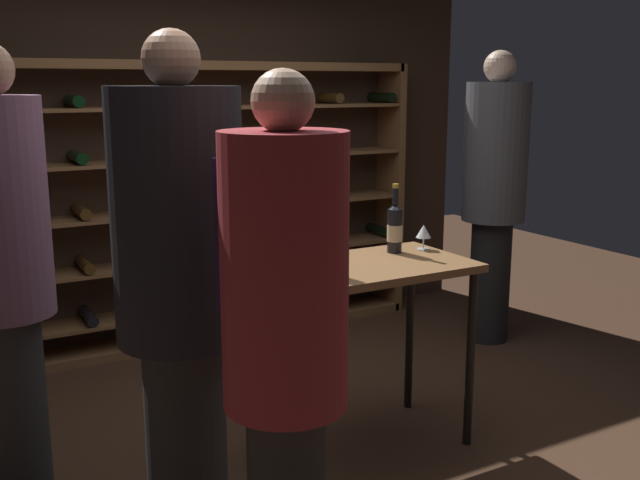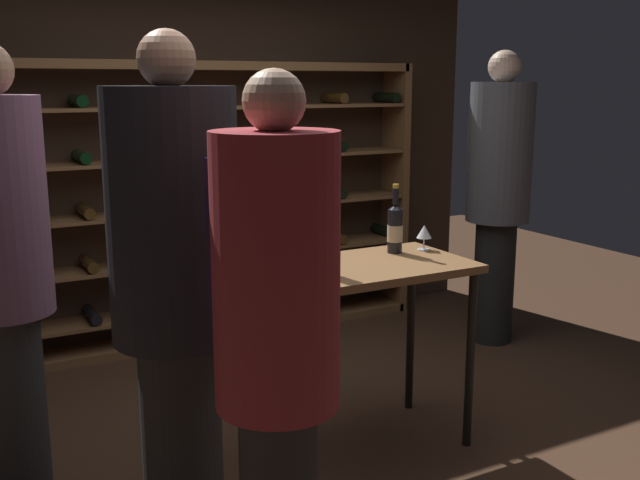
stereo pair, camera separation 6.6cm
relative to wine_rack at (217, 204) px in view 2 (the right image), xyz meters
The scene contains 12 objects.
ground_plane 2.09m from the wine_rack, 94.43° to the right, with size 10.09×10.09×0.00m, color #472D1E.
back_wall 0.53m from the wine_rack, 124.09° to the left, with size 4.79×0.10×2.92m, color #3D2B1E.
wine_rack is the anchor object (origin of this frame).
tasting_table 1.98m from the wine_rack, 89.63° to the right, with size 1.08×0.62×0.97m.
person_bystander_dark_jacket 2.28m from the wine_rack, 134.54° to the right, with size 0.41×0.41×2.02m.
person_bystander_red_print 2.01m from the wine_rack, 31.67° to the right, with size 0.44×0.45×2.07m.
person_guest_khaki 3.09m from the wine_rack, 107.23° to the right, with size 0.41×0.41×1.90m.
person_host_in_suit 2.57m from the wine_rack, 114.23° to the right, with size 0.49×0.50×2.04m.
wine_bottle_red_label 2.06m from the wine_rack, 97.13° to the right, with size 0.08×0.08×0.37m.
wine_bottle_black_capsule 1.95m from the wine_rack, 103.10° to the right, with size 0.08×0.08×0.35m.
wine_bottle_amber_reserve 1.86m from the wine_rack, 80.76° to the right, with size 0.08×0.08×0.37m.
wine_glass_stemmed_center 1.92m from the wine_rack, 75.70° to the right, with size 0.08×0.08×0.14m.
Camera 2 is at (-1.74, -3.18, 1.85)m, focal length 41.78 mm.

